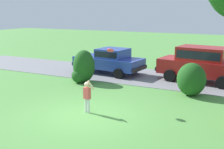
# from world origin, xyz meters

# --- Properties ---
(ground_plane) EXTENTS (80.00, 80.00, 0.00)m
(ground_plane) POSITION_xyz_m (0.00, 0.00, 0.00)
(ground_plane) COLOR #518E42
(driveway_strip) EXTENTS (28.00, 4.40, 0.02)m
(driveway_strip) POSITION_xyz_m (0.00, 6.99, 0.01)
(driveway_strip) COLOR slate
(driveway_strip) RESTS_ON ground
(shrub_near_tree) EXTENTS (1.15, 1.34, 1.75)m
(shrub_near_tree) POSITION_xyz_m (-2.82, 4.32, 0.78)
(shrub_near_tree) COLOR #1E511C
(shrub_near_tree) RESTS_ON ground
(shrub_centre_left) EXTENTS (1.31, 1.18, 1.52)m
(shrub_centre_left) POSITION_xyz_m (2.95, 4.36, 0.76)
(shrub_centre_left) COLOR #1E511C
(shrub_centre_left) RESTS_ON ground
(parked_sedan) EXTENTS (4.55, 2.41, 1.56)m
(parked_sedan) POSITION_xyz_m (-2.53, 6.91, 0.85)
(parked_sedan) COLOR #28429E
(parked_sedan) RESTS_ON ground
(parked_suv) EXTENTS (4.88, 2.52, 1.92)m
(parked_suv) POSITION_xyz_m (2.88, 7.23, 1.08)
(parked_suv) COLOR maroon
(parked_suv) RESTS_ON ground
(child_thrower) EXTENTS (0.47, 0.23, 1.29)m
(child_thrower) POSITION_xyz_m (-0.10, 0.29, 0.72)
(child_thrower) COLOR white
(child_thrower) RESTS_ON ground
(frisbee) EXTENTS (0.30, 0.25, 0.21)m
(frisbee) POSITION_xyz_m (0.31, 1.42, 2.28)
(frisbee) COLOR red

